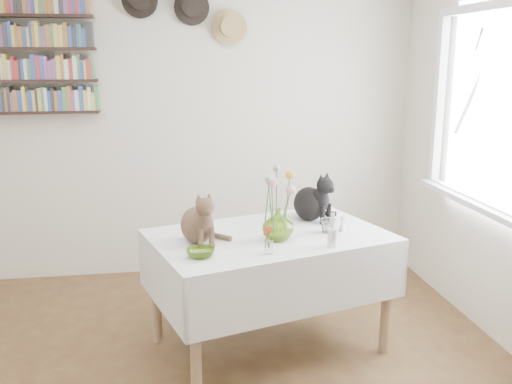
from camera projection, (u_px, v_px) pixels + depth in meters
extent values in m
cube|color=beige|center=(176.00, 127.00, 4.74)|extent=(4.04, 0.04, 2.54)
cube|color=white|center=(496.00, 109.00, 3.58)|extent=(0.01, 1.40, 1.20)
cube|color=white|center=(507.00, 4.00, 3.44)|extent=(0.06, 1.52, 0.06)
cube|color=white|center=(487.00, 206.00, 3.72)|extent=(0.06, 1.52, 0.06)
cube|color=white|center=(442.00, 100.00, 4.28)|extent=(0.06, 0.06, 1.20)
cube|color=white|center=(483.00, 206.00, 3.72)|extent=(0.12, 1.50, 0.04)
cube|color=white|center=(269.00, 239.00, 3.51)|extent=(1.61, 1.27, 0.06)
cylinder|color=#9E815F|center=(195.00, 343.00, 3.00)|extent=(0.06, 0.06, 0.69)
cylinder|color=#9E815F|center=(386.00, 300.00, 3.53)|extent=(0.06, 0.06, 0.69)
cylinder|color=#9E815F|center=(156.00, 292.00, 3.66)|extent=(0.06, 0.06, 0.69)
cylinder|color=#9E815F|center=(322.00, 262.00, 4.18)|extent=(0.06, 0.06, 0.69)
imported|color=#9DC940|center=(278.00, 224.00, 3.37)|extent=(0.26, 0.26, 0.20)
imported|color=#9DC940|center=(200.00, 253.00, 3.09)|extent=(0.16, 0.16, 0.05)
imported|color=white|center=(328.00, 226.00, 3.53)|extent=(0.10, 0.10, 0.09)
cylinder|color=white|center=(332.00, 238.00, 3.26)|extent=(0.06, 0.06, 0.11)
cylinder|color=white|center=(333.00, 221.00, 3.23)|extent=(0.02, 0.02, 0.09)
cylinder|color=white|center=(269.00, 247.00, 3.15)|extent=(0.05, 0.05, 0.07)
cone|color=white|center=(342.00, 225.00, 3.56)|extent=(0.05, 0.05, 0.07)
sphere|color=beige|center=(343.00, 218.00, 3.55)|extent=(0.03, 0.03, 0.03)
cylinder|color=#4C7233|center=(273.00, 207.00, 3.35)|extent=(0.01, 0.01, 0.30)
sphere|color=pink|center=(273.00, 182.00, 3.32)|extent=(0.07, 0.07, 0.07)
cylinder|color=#4C7233|center=(285.00, 211.00, 3.34)|extent=(0.01, 0.01, 0.26)
sphere|color=pink|center=(286.00, 190.00, 3.31)|extent=(0.06, 0.06, 0.06)
cylinder|color=#4C7233|center=(287.00, 202.00, 3.38)|extent=(0.01, 0.01, 0.34)
sphere|color=gold|center=(287.00, 174.00, 3.34)|extent=(0.06, 0.06, 0.06)
cylinder|color=#4C7233|center=(267.00, 205.00, 3.38)|extent=(0.01, 0.01, 0.31)
sphere|color=gold|center=(267.00, 180.00, 3.34)|extent=(0.05, 0.05, 0.05)
cylinder|color=#4C7233|center=(277.00, 200.00, 3.39)|extent=(0.01, 0.01, 0.37)
sphere|color=#999E93|center=(277.00, 169.00, 3.35)|extent=(0.04, 0.04, 0.04)
cylinder|color=#4C7233|center=(271.00, 207.00, 3.31)|extent=(0.01, 0.01, 0.33)
sphere|color=#999E93|center=(271.00, 179.00, 3.27)|extent=(0.04, 0.04, 0.04)
cube|color=black|center=(33.00, 112.00, 4.43)|extent=(1.00, 0.16, 0.02)
cube|color=black|center=(31.00, 81.00, 4.38)|extent=(1.00, 0.16, 0.02)
cube|color=black|center=(28.00, 49.00, 4.32)|extent=(1.00, 0.16, 0.02)
cube|color=black|center=(25.00, 16.00, 4.27)|extent=(1.00, 0.16, 0.02)
cylinder|color=black|center=(140.00, 0.00, 4.42)|extent=(0.28, 0.02, 0.28)
cylinder|color=black|center=(192.00, 7.00, 4.49)|extent=(0.28, 0.02, 0.28)
cylinder|color=black|center=(192.00, 7.00, 4.45)|extent=(0.16, 0.08, 0.16)
cylinder|color=tan|center=(230.00, 27.00, 4.57)|extent=(0.28, 0.02, 0.28)
cylinder|color=tan|center=(230.00, 27.00, 4.53)|extent=(0.16, 0.08, 0.16)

